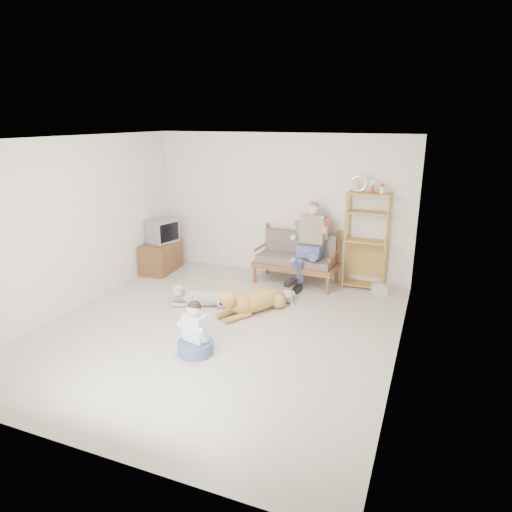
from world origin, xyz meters
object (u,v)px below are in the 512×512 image
at_px(loveseat, 297,257).
at_px(etagere, 366,240).
at_px(golden_retriever, 252,301).
at_px(tv_stand, 161,257).

distance_m(loveseat, etagere, 1.28).
xyz_separation_m(loveseat, etagere, (1.21, 0.19, 0.40)).
bearing_deg(etagere, loveseat, -171.04).
distance_m(etagere, golden_retriever, 2.42).
distance_m(loveseat, tv_stand, 2.74).
relative_size(tv_stand, golden_retriever, 0.68).
height_order(loveseat, etagere, etagere).
bearing_deg(loveseat, golden_retriever, -96.04).
distance_m(loveseat, golden_retriever, 1.66).
distance_m(etagere, tv_stand, 3.99).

